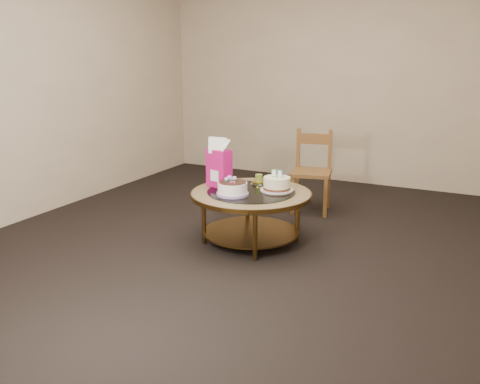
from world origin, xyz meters
The scene contains 8 objects.
ground centered at (0.00, 0.00, 0.00)m, with size 5.00×5.00×0.00m, color black.
room_walls centered at (0.00, 0.00, 1.54)m, with size 4.52×5.02×2.61m.
coffee_table centered at (0.00, 0.00, 0.38)m, with size 1.02×1.02×0.46m.
decorated_cake centered at (-0.09, -0.17, 0.51)m, with size 0.26×0.26×0.15m.
cream_cake centered at (0.18, 0.12, 0.51)m, with size 0.28×0.28×0.18m.
gift_bag centered at (-0.32, 0.02, 0.67)m, with size 0.23×0.19×0.42m.
pillar_candle centered at (-0.05, 0.26, 0.49)m, with size 0.13×0.13×0.10m.
dining_chair centered at (0.15, 1.12, 0.42)m, with size 0.45×0.45×0.82m.
Camera 1 is at (1.84, -3.91, 1.63)m, focal length 40.00 mm.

